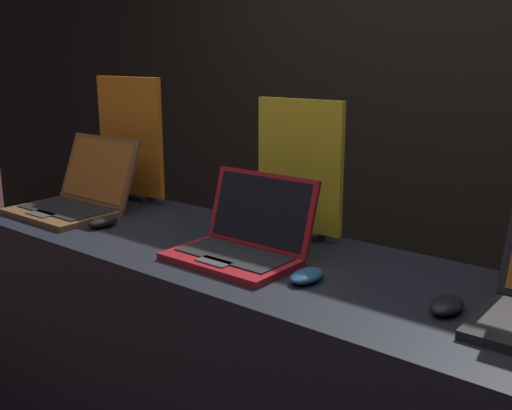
{
  "coord_description": "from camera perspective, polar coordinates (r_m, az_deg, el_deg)",
  "views": [
    {
      "loc": [
        1.04,
        -0.99,
        1.54
      ],
      "look_at": [
        -0.0,
        0.31,
        1.12
      ],
      "focal_mm": 42.0,
      "sensor_mm": 36.0,
      "label": 1
    }
  ],
  "objects": [
    {
      "name": "promo_stand_front",
      "position": [
        2.44,
        -11.88,
        5.93
      ],
      "size": [
        0.36,
        0.07,
        0.49
      ],
      "color": "black",
      "rests_on": "display_counter"
    },
    {
      "name": "laptop_front",
      "position": [
        2.32,
        -16.76,
        0.89
      ],
      "size": [
        0.39,
        0.36,
        0.27
      ],
      "color": "brown",
      "rests_on": "display_counter"
    },
    {
      "name": "laptop_middle",
      "position": [
        1.71,
        -1.28,
        -3.3
      ],
      "size": [
        0.36,
        0.29,
        0.23
      ],
      "color": "maroon",
      "rests_on": "display_counter"
    },
    {
      "name": "mouse_back",
      "position": [
        1.44,
        17.71,
        -9.08
      ],
      "size": [
        0.07,
        0.11,
        0.03
      ],
      "color": "black",
      "rests_on": "display_counter"
    },
    {
      "name": "mouse_front",
      "position": [
        2.1,
        -14.37,
        -1.56
      ],
      "size": [
        0.06,
        0.11,
        0.04
      ],
      "color": "black",
      "rests_on": "display_counter"
    },
    {
      "name": "display_counter",
      "position": [
        1.97,
        0.09,
        -18.33
      ],
      "size": [
        2.15,
        0.62,
        0.97
      ],
      "color": "black",
      "rests_on": "ground_plane"
    },
    {
      "name": "mouse_middle",
      "position": [
        1.56,
        4.87,
        -6.73
      ],
      "size": [
        0.07,
        0.12,
        0.03
      ],
      "color": "navy",
      "rests_on": "display_counter"
    },
    {
      "name": "wall_back",
      "position": [
        2.87,
        17.84,
        10.6
      ],
      "size": [
        8.0,
        0.05,
        2.8
      ],
      "color": "black",
      "rests_on": "ground_plane"
    },
    {
      "name": "promo_stand_middle",
      "position": [
        1.89,
        4.12,
        3.12
      ],
      "size": [
        0.31,
        0.07,
        0.44
      ],
      "color": "black",
      "rests_on": "display_counter"
    }
  ]
}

